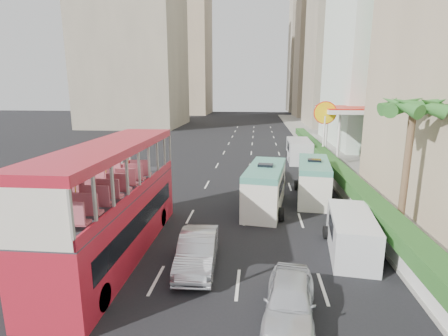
# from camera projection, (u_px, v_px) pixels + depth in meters

# --- Properties ---
(ground_plane) EXTENTS (200.00, 200.00, 0.00)m
(ground_plane) POSITION_uv_depth(u_px,v_px,m) (249.00, 260.00, 15.29)
(ground_plane) COLOR black
(ground_plane) RESTS_ON ground
(double_decker_bus) EXTENTS (2.50, 11.00, 5.06)m
(double_decker_bus) POSITION_uv_depth(u_px,v_px,m) (113.00, 201.00, 15.27)
(double_decker_bus) COLOR #B51A2A
(double_decker_bus) RESTS_ON ground
(car_silver_lane_a) EXTENTS (1.73, 4.39, 1.42)m
(car_silver_lane_a) POSITION_uv_depth(u_px,v_px,m) (198.00, 266.00, 14.75)
(car_silver_lane_a) COLOR silver
(car_silver_lane_a) RESTS_ON ground
(car_silver_lane_b) EXTENTS (2.11, 4.15, 1.35)m
(car_silver_lane_b) POSITION_uv_depth(u_px,v_px,m) (289.00, 318.00, 11.41)
(car_silver_lane_b) COLOR silver
(car_silver_lane_b) RESTS_ON ground
(van_asset) EXTENTS (2.73, 4.87, 1.29)m
(van_asset) POSITION_uv_depth(u_px,v_px,m) (268.00, 180.00, 28.76)
(van_asset) COLOR silver
(van_asset) RESTS_ON ground
(minibus_near) EXTENTS (2.86, 6.31, 2.70)m
(minibus_near) POSITION_uv_depth(u_px,v_px,m) (265.00, 188.00, 21.60)
(minibus_near) COLOR silver
(minibus_near) RESTS_ON ground
(minibus_far) EXTENTS (2.60, 6.03, 2.59)m
(minibus_far) POSITION_uv_depth(u_px,v_px,m) (313.00, 180.00, 23.56)
(minibus_far) COLOR silver
(minibus_far) RESTS_ON ground
(panel_van_near) EXTENTS (2.33, 4.71, 1.81)m
(panel_van_near) POSITION_uv_depth(u_px,v_px,m) (351.00, 234.00, 15.80)
(panel_van_near) COLOR silver
(panel_van_near) RESTS_ON ground
(panel_van_far) EXTENTS (2.28, 5.54, 2.20)m
(panel_van_far) POSITION_uv_depth(u_px,v_px,m) (299.00, 151.00, 35.86)
(panel_van_far) COLOR silver
(panel_van_far) RESTS_ON ground
(sidewalk) EXTENTS (6.00, 120.00, 0.18)m
(sidewalk) POSITION_uv_depth(u_px,v_px,m) (336.00, 155.00, 38.70)
(sidewalk) COLOR #99968C
(sidewalk) RESTS_ON ground
(kerb_wall) EXTENTS (0.30, 44.00, 1.00)m
(kerb_wall) POSITION_uv_depth(u_px,v_px,m) (331.00, 173.00, 28.15)
(kerb_wall) COLOR silver
(kerb_wall) RESTS_ON sidewalk
(hedge) EXTENTS (1.10, 44.00, 0.70)m
(hedge) POSITION_uv_depth(u_px,v_px,m) (331.00, 163.00, 27.96)
(hedge) COLOR #2D6626
(hedge) RESTS_ON kerb_wall
(palm_tree) EXTENTS (0.36, 0.36, 6.40)m
(palm_tree) POSITION_uv_depth(u_px,v_px,m) (406.00, 168.00, 17.70)
(palm_tree) COLOR brown
(palm_tree) RESTS_ON sidewalk
(shell_station) EXTENTS (6.50, 8.00, 5.50)m
(shell_station) POSITION_uv_depth(u_px,v_px,m) (352.00, 134.00, 36.08)
(shell_station) COLOR silver
(shell_station) RESTS_ON ground
(tower_far_a) EXTENTS (14.00, 14.00, 44.00)m
(tower_far_a) POSITION_uv_depth(u_px,v_px,m) (326.00, 29.00, 88.42)
(tower_far_a) COLOR tan
(tower_far_a) RESTS_ON ground
(tower_far_b) EXTENTS (14.00, 14.00, 40.00)m
(tower_far_b) POSITION_uv_depth(u_px,v_px,m) (312.00, 47.00, 110.22)
(tower_far_b) COLOR tan
(tower_far_b) RESTS_ON ground
(tower_left_b) EXTENTS (16.00, 16.00, 46.00)m
(tower_left_b) POSITION_uv_depth(u_px,v_px,m) (181.00, 32.00, 99.55)
(tower_left_b) COLOR tan
(tower_left_b) RESTS_ON ground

